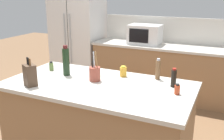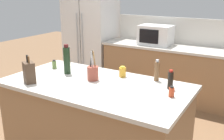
% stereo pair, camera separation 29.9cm
% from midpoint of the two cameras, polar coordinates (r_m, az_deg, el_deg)
% --- Properties ---
extents(back_counter_run, '(2.84, 0.66, 0.94)m').
position_cam_midpoint_polar(back_counter_run, '(4.71, 11.04, -0.48)').
color(back_counter_run, '#936B47').
rests_on(back_counter_run, ground_plane).
extents(wall_backsplash, '(2.80, 0.03, 0.46)m').
position_cam_midpoint_polar(wall_backsplash, '(4.86, 12.44, 8.44)').
color(wall_backsplash, beige).
rests_on(wall_backsplash, back_counter_run).
extents(kitchen_island, '(1.95, 1.02, 0.94)m').
position_cam_midpoint_polar(kitchen_island, '(2.91, -5.97, -11.70)').
color(kitchen_island, '#936B47').
rests_on(kitchen_island, ground_plane).
extents(refrigerator, '(0.96, 0.75, 1.86)m').
position_cam_midpoint_polar(refrigerator, '(5.42, -8.94, 6.94)').
color(refrigerator, white).
rests_on(refrigerator, ground_plane).
extents(microwave, '(0.56, 0.39, 0.34)m').
position_cam_midpoint_polar(microwave, '(4.70, 5.36, 7.73)').
color(microwave, white).
rests_on(microwave, back_counter_run).
extents(knife_block, '(0.16, 0.15, 0.29)m').
position_cam_midpoint_polar(knife_block, '(2.79, -20.41, -1.07)').
color(knife_block, '#4C3828').
rests_on(knife_block, kitchen_island).
extents(utensil_crock, '(0.12, 0.12, 0.32)m').
position_cam_midpoint_polar(utensil_crock, '(2.79, -6.85, -0.77)').
color(utensil_crock, brown).
rests_on(utensil_crock, kitchen_island).
extents(spice_jar_oregano, '(0.05, 0.05, 0.11)m').
position_cam_midpoint_polar(spice_jar_oregano, '(3.25, -15.66, 0.75)').
color(spice_jar_oregano, '#567038').
rests_on(spice_jar_oregano, kitchen_island).
extents(pepper_grinder, '(0.05, 0.05, 0.23)m').
position_cam_midpoint_polar(pepper_grinder, '(2.83, 7.02, 0.07)').
color(pepper_grinder, brown).
rests_on(pepper_grinder, kitchen_island).
extents(spice_jar_paprika, '(0.05, 0.05, 0.10)m').
position_cam_midpoint_polar(spice_jar_paprika, '(2.47, 10.68, -4.25)').
color(spice_jar_paprika, '#B73D1E').
rests_on(spice_jar_paprika, kitchen_island).
extents(honey_jar, '(0.08, 0.08, 0.12)m').
position_cam_midpoint_polar(honey_jar, '(2.91, -0.46, -0.39)').
color(honey_jar, gold).
rests_on(honey_jar, kitchen_island).
extents(wine_bottle, '(0.08, 0.08, 0.34)m').
position_cam_midpoint_polar(wine_bottle, '(3.01, -12.81, 1.83)').
color(wine_bottle, black).
rests_on(wine_bottle, kitchen_island).
extents(soy_sauce_bottle, '(0.05, 0.05, 0.19)m').
position_cam_midpoint_polar(soy_sauce_bottle, '(2.63, 10.16, -1.79)').
color(soy_sauce_bottle, black).
rests_on(soy_sauce_bottle, kitchen_island).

